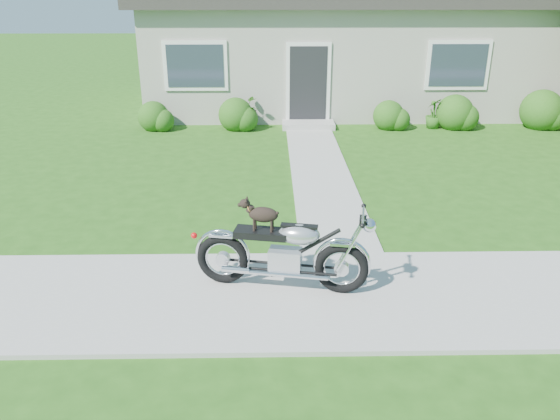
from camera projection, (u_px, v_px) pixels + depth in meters
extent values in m
plane|color=#235114|center=(473.00, 294.00, 6.83)|extent=(80.00, 80.00, 0.00)
cube|color=#9E9B93|center=(473.00, 293.00, 6.82)|extent=(24.00, 2.20, 0.04)
cube|color=#9E9B93|center=(319.00, 169.00, 11.41)|extent=(1.20, 8.00, 0.03)
cube|color=#B3ACA1|center=(349.00, 56.00, 17.34)|extent=(12.00, 6.00, 3.00)
cube|color=black|center=(308.00, 87.00, 14.69)|extent=(1.00, 0.06, 2.10)
cube|color=#9E9B93|center=(308.00, 125.00, 14.73)|extent=(1.40, 0.70, 0.16)
cube|color=#2D3847|center=(195.00, 66.00, 14.43)|extent=(1.70, 0.05, 1.30)
cube|color=#2D3847|center=(458.00, 65.00, 14.54)|extent=(1.70, 0.05, 1.30)
sphere|color=#285616|center=(154.00, 117.00, 14.45)|extent=(0.82, 0.82, 0.82)
sphere|color=#285616|center=(236.00, 115.00, 14.47)|extent=(0.92, 0.92, 0.92)
sphere|color=#285616|center=(455.00, 113.00, 14.56)|extent=(0.98, 0.98, 0.98)
sphere|color=#285616|center=(541.00, 111.00, 14.58)|extent=(1.11, 1.11, 1.11)
sphere|color=#285616|center=(388.00, 116.00, 14.56)|extent=(0.82, 0.82, 0.82)
imported|color=#295717|center=(245.00, 114.00, 14.52)|extent=(0.81, 0.88, 0.81)
imported|color=#2C611A|center=(434.00, 113.00, 14.60)|extent=(0.62, 0.62, 0.79)
torus|color=black|center=(342.00, 268.00, 6.67)|extent=(0.68, 0.23, 0.67)
torus|color=black|center=(223.00, 259.00, 6.90)|extent=(0.68, 0.23, 0.67)
cube|color=#B6B6BA|center=(285.00, 260.00, 6.76)|extent=(0.44, 0.31, 0.30)
ellipsoid|color=#B6B6BA|center=(299.00, 234.00, 6.59)|extent=(0.55, 0.38, 0.26)
cube|color=black|center=(261.00, 233.00, 6.67)|extent=(0.69, 0.37, 0.09)
cube|color=silver|center=(343.00, 243.00, 6.54)|extent=(0.32, 0.19, 0.03)
cube|color=silver|center=(222.00, 235.00, 6.77)|extent=(0.32, 0.19, 0.03)
cylinder|color=silver|center=(363.00, 215.00, 6.37)|extent=(0.14, 0.60, 0.03)
sphere|color=silver|center=(369.00, 225.00, 6.40)|extent=(0.20, 0.20, 0.17)
cylinder|color=silver|center=(284.00, 275.00, 6.69)|extent=(1.09, 0.26, 0.06)
ellipsoid|color=black|center=(263.00, 215.00, 6.57)|extent=(0.39, 0.23, 0.19)
sphere|color=black|center=(245.00, 204.00, 6.56)|extent=(0.14, 0.14, 0.12)
cylinder|color=black|center=(256.00, 222.00, 6.68)|extent=(0.03, 0.03, 0.15)
cylinder|color=black|center=(254.00, 225.00, 6.60)|extent=(0.03, 0.03, 0.15)
cylinder|color=black|center=(273.00, 223.00, 6.65)|extent=(0.03, 0.03, 0.15)
cylinder|color=black|center=(271.00, 226.00, 6.57)|extent=(0.03, 0.03, 0.15)
torus|color=#BC7432|center=(249.00, 208.00, 6.57)|extent=(0.07, 0.11, 0.10)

